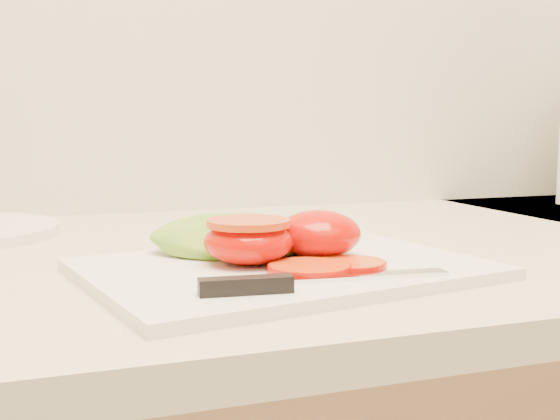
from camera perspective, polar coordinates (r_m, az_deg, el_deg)
name	(u,v)px	position (r m, az deg, el deg)	size (l,w,h in m)	color
cutting_board	(284,269)	(0.60, 0.32, -4.82)	(0.33, 0.24, 0.01)	white
tomato_half_dome	(318,234)	(0.63, 3.13, -1.93)	(0.08, 0.08, 0.04)	red
tomato_half_cut	(249,239)	(0.60, -2.58, -2.41)	(0.08, 0.08, 0.04)	red
tomato_slice_0	(309,269)	(0.57, 2.40, -4.78)	(0.07, 0.07, 0.01)	#CB4A18
tomato_slice_1	(351,265)	(0.59, 5.76, -4.43)	(0.06, 0.06, 0.01)	#CB4A18
lettuce_leaf_0	(234,237)	(0.65, -3.74, -2.19)	(0.15, 0.10, 0.03)	#6BA92C
lettuce_leaf_1	(270,235)	(0.68, -0.80, -2.06)	(0.11, 0.08, 0.02)	#6BA92C
knife	(294,281)	(0.52, 1.18, -5.83)	(0.20, 0.05, 0.01)	silver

